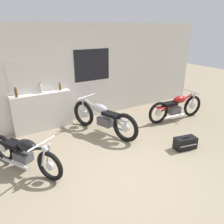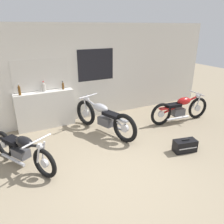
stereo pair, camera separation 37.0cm
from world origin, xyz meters
name	(u,v)px [view 1 (the left image)]	position (x,y,z in m)	size (l,w,h in m)	color
ground_plane	(124,178)	(0.00, 0.00, 0.00)	(24.00, 24.00, 0.00)	gray
wall_back	(63,76)	(0.00, 3.09, 1.40)	(10.00, 0.07, 2.80)	silver
sill_counter	(43,112)	(-0.71, 2.91, 0.52)	(1.57, 0.28, 1.05)	silver
bottle_leftmost	(16,92)	(-1.31, 2.87, 1.18)	(0.07, 0.07, 0.31)	#5B3814
bottle_left_center	(41,88)	(-0.69, 2.96, 1.17)	(0.09, 0.09, 0.28)	#B7B2A8
bottle_center	(60,87)	(-0.17, 2.93, 1.15)	(0.06, 0.06, 0.23)	#5B3814
motorcycle_red	(176,107)	(2.93, 1.51, 0.41)	(2.01, 0.64, 0.85)	black
motorcycle_black	(25,153)	(-1.53, 1.22, 0.38)	(1.06, 1.70, 0.76)	black
motorcycle_silver	(103,118)	(0.58, 1.86, 0.44)	(0.93, 2.13, 0.93)	black
hard_case_black	(185,143)	(1.84, 0.15, 0.14)	(0.56, 0.35, 0.31)	black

